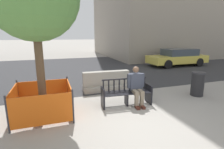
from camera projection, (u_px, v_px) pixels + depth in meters
name	position (u px, v px, depth m)	size (l,w,h in m)	color
ground_plane	(139.00, 125.00, 4.67)	(200.00, 200.00, 0.00)	gray
street_asphalt	(83.00, 68.00, 12.69)	(120.00, 12.00, 0.01)	#333335
street_bench	(126.00, 94.00, 5.95)	(1.73, 0.67, 0.88)	black
seated_person	(136.00, 85.00, 5.91)	(0.59, 0.75, 1.31)	#383D4C
jersey_barrier_centre	(106.00, 83.00, 7.53)	(2.03, 0.78, 0.84)	#9E998E
construction_fence	(43.00, 100.00, 5.11)	(1.59, 1.59, 0.96)	#2D2D33
car_taxi_near	(178.00, 57.00, 13.59)	(4.65, 1.87, 1.32)	#DBC64C
trash_bin	(198.00, 84.00, 6.85)	(0.50, 0.50, 0.94)	#232326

